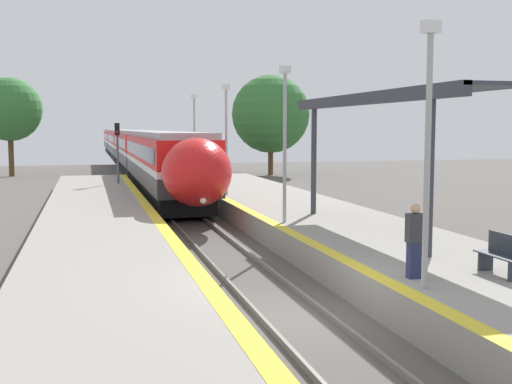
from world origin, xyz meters
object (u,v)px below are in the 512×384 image
at_px(person_waiting, 415,240).
at_px(lamppost_near, 428,137).
at_px(train, 129,146).
at_px(lamppost_far, 226,132).
at_px(lamppost_farthest, 194,131).
at_px(lamppost_mid, 285,133).
at_px(platform_bench, 504,254).
at_px(railway_signal, 118,152).

xyz_separation_m(person_waiting, lamppost_near, (-0.24, -0.85, 2.18)).
relative_size(train, lamppost_near, 16.47).
distance_m(lamppost_far, lamppost_farthest, 9.37).
distance_m(lamppost_mid, lamppost_far, 9.37).
height_order(lamppost_near, lamppost_far, same).
distance_m(platform_bench, person_waiting, 2.06).
distance_m(train, railway_signal, 28.76).
bearing_deg(lamppost_near, platform_bench, 14.89).
bearing_deg(person_waiting, platform_bench, -7.29).
bearing_deg(train, platform_bench, -85.24).
distance_m(train, person_waiting, 54.23).
height_order(train, railway_signal, railway_signal).
bearing_deg(lamppost_near, lamppost_mid, 90.00).
xyz_separation_m(lamppost_mid, lamppost_far, (0.00, 9.37, 0.00)).
bearing_deg(lamppost_farthest, platform_bench, -85.33).
relative_size(railway_signal, lamppost_mid, 0.83).
distance_m(railway_signal, lamppost_farthest, 5.19).
relative_size(person_waiting, lamppost_near, 0.31).
distance_m(platform_bench, lamppost_mid, 9.40).
xyz_separation_m(train, lamppost_farthest, (2.28, -26.92, 1.66)).
bearing_deg(person_waiting, lamppost_mid, 91.60).
height_order(train, lamppost_mid, lamppost_mid).
bearing_deg(lamppost_near, person_waiting, 74.46).
xyz_separation_m(train, lamppost_far, (2.28, -36.28, 1.66)).
bearing_deg(platform_bench, lamppost_mid, 104.37).
bearing_deg(railway_signal, train, 85.09).
bearing_deg(lamppost_near, train, 92.38).
distance_m(railway_signal, lamppost_mid, 17.69).
bearing_deg(platform_bench, person_waiting, 172.71).
bearing_deg(lamppost_far, railway_signal, 121.86).
xyz_separation_m(lamppost_far, lamppost_farthest, (0.00, 9.37, 0.00)).
xyz_separation_m(railway_signal, lamppost_near, (4.74, -26.37, 1.21)).
distance_m(lamppost_near, lamppost_farthest, 28.10).
xyz_separation_m(lamppost_near, lamppost_farthest, (0.00, 28.10, 0.00)).
height_order(train, platform_bench, train).
bearing_deg(lamppost_mid, person_waiting, -88.40).
relative_size(lamppost_mid, lamppost_farthest, 1.00).
relative_size(train, lamppost_far, 16.47).
xyz_separation_m(platform_bench, railway_signal, (-6.99, 25.77, 1.33)).
relative_size(lamppost_mid, lamppost_far, 1.00).
bearing_deg(lamppost_far, train, 93.60).
height_order(railway_signal, lamppost_mid, lamppost_mid).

